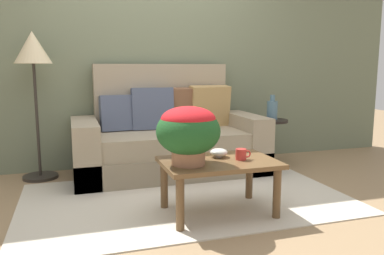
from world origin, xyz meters
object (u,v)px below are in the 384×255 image
at_px(coffee_table, 219,169).
at_px(potted_plant, 188,130).
at_px(snack_bowl, 219,152).
at_px(side_table, 270,134).
at_px(coffee_mug, 241,154).
at_px(floor_lamp, 33,60).
at_px(table_vase, 272,110).
at_px(couch, 169,140).

relative_size(coffee_table, potted_plant, 1.86).
bearing_deg(snack_bowl, side_table, 46.21).
xyz_separation_m(potted_plant, coffee_mug, (0.43, 0.02, -0.21)).
xyz_separation_m(coffee_table, snack_bowl, (0.04, 0.10, 0.11)).
relative_size(side_table, snack_bowl, 3.82).
height_order(floor_lamp, table_vase, floor_lamp).
distance_m(couch, snack_bowl, 1.21).
bearing_deg(side_table, couch, 177.17).
bearing_deg(potted_plant, side_table, 42.81).
xyz_separation_m(coffee_mug, snack_bowl, (-0.13, 0.13, -0.00)).
bearing_deg(snack_bowl, couch, 95.02).
height_order(side_table, table_vase, table_vase).
bearing_deg(couch, potted_plant, -98.12).
height_order(floor_lamp, coffee_mug, floor_lamp).
relative_size(side_table, coffee_mug, 4.27).
height_order(snack_bowl, table_vase, table_vase).
bearing_deg(potted_plant, floor_lamp, 126.75).
bearing_deg(couch, floor_lamp, 172.95).
height_order(couch, snack_bowl, couch).
relative_size(floor_lamp, snack_bowl, 10.58).
relative_size(coffee_table, table_vase, 3.09).
distance_m(couch, potted_plant, 1.41).
relative_size(side_table, table_vase, 1.89).
distance_m(side_table, coffee_mug, 1.60).
relative_size(couch, potted_plant, 4.24).
relative_size(coffee_table, snack_bowl, 6.23).
distance_m(floor_lamp, potted_plant, 1.96).
xyz_separation_m(couch, coffee_table, (0.07, -1.30, 0.00)).
bearing_deg(floor_lamp, potted_plant, -53.25).
relative_size(couch, snack_bowl, 14.21).
distance_m(coffee_mug, snack_bowl, 0.19).
xyz_separation_m(couch, side_table, (1.20, -0.06, 0.02)).
height_order(side_table, coffee_mug, side_table).
bearing_deg(table_vase, couch, 177.12).
bearing_deg(side_table, table_vase, -8.79).
xyz_separation_m(coffee_table, side_table, (1.14, 1.24, 0.01)).
distance_m(floor_lamp, table_vase, 2.61).
bearing_deg(floor_lamp, coffee_mug, -43.77).
xyz_separation_m(couch, snack_bowl, (0.11, -1.20, 0.11)).
xyz_separation_m(snack_bowl, table_vase, (1.11, 1.14, 0.19)).
bearing_deg(coffee_mug, potted_plant, -177.83).
bearing_deg(snack_bowl, floor_lamp, 136.29).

